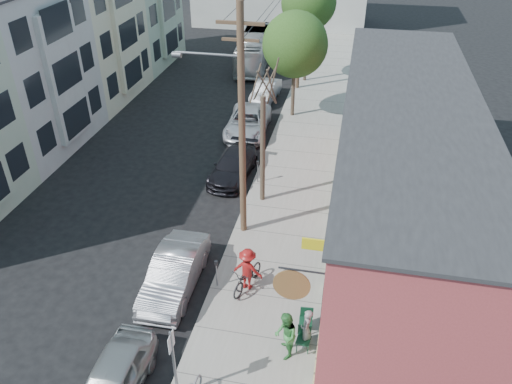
% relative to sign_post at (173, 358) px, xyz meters
% --- Properties ---
extents(ground, '(120.00, 120.00, 0.00)m').
position_rel_sign_post_xyz_m(ground, '(-2.35, 4.78, -1.83)').
color(ground, black).
extents(sidewalk, '(4.50, 58.00, 0.15)m').
position_rel_sign_post_xyz_m(sidewalk, '(1.90, 15.78, -1.76)').
color(sidewalk, gray).
rests_on(sidewalk, ground).
extents(cafe_building, '(6.60, 20.20, 6.61)m').
position_rel_sign_post_xyz_m(cafe_building, '(6.64, 9.77, 1.47)').
color(cafe_building, '#A03B3E').
rests_on(cafe_building, ground).
extents(apartment_row, '(6.30, 32.00, 9.00)m').
position_rel_sign_post_xyz_m(apartment_row, '(-14.20, 18.78, 2.67)').
color(apartment_row, '#A4B79A').
rests_on(apartment_row, ground).
extents(sign_post, '(0.07, 0.45, 2.80)m').
position_rel_sign_post_xyz_m(sign_post, '(0.00, 0.00, 0.00)').
color(sign_post, slate).
rests_on(sign_post, sidewalk).
extents(parking_meter_near, '(0.14, 0.14, 1.24)m').
position_rel_sign_post_xyz_m(parking_meter_near, '(-0.10, 4.97, -0.85)').
color(parking_meter_near, slate).
rests_on(parking_meter_near, sidewalk).
extents(parking_meter_far, '(0.14, 0.14, 1.24)m').
position_rel_sign_post_xyz_m(parking_meter_far, '(-0.10, 12.97, -0.85)').
color(parking_meter_far, slate).
rests_on(parking_meter_far, sidewalk).
extents(utility_pole_near, '(3.57, 0.28, 10.00)m').
position_rel_sign_post_xyz_m(utility_pole_near, '(0.04, 8.76, 3.58)').
color(utility_pole_near, '#503A28').
rests_on(utility_pole_near, sidewalk).
extents(utility_pole_far, '(1.80, 0.28, 10.00)m').
position_rel_sign_post_xyz_m(utility_pole_far, '(0.10, 27.07, 3.51)').
color(utility_pole_far, '#503A28').
rests_on(utility_pole_far, sidewalk).
extents(tree_bare, '(0.24, 0.24, 5.42)m').
position_rel_sign_post_xyz_m(tree_bare, '(0.45, 11.41, 1.03)').
color(tree_bare, '#44392C').
rests_on(tree_bare, sidewalk).
extents(tree_leafy_mid, '(4.11, 4.11, 6.78)m').
position_rel_sign_post_xyz_m(tree_leafy_mid, '(0.45, 21.94, 3.03)').
color(tree_leafy_mid, '#44392C').
rests_on(tree_leafy_mid, sidewalk).
extents(tree_leafy_far, '(4.02, 4.02, 7.86)m').
position_rel_sign_post_xyz_m(tree_leafy_far, '(0.45, 28.81, 4.16)').
color(tree_leafy_far, '#44392C').
rests_on(tree_leafy_far, sidewalk).
extents(patio_chair_a, '(0.54, 0.54, 0.88)m').
position_rel_sign_post_xyz_m(patio_chair_a, '(3.57, 3.40, -1.24)').
color(patio_chair_a, '#0F3723').
rests_on(patio_chair_a, sidewalk).
extents(patio_chair_b, '(0.56, 0.56, 0.88)m').
position_rel_sign_post_xyz_m(patio_chair_b, '(3.59, 2.54, -1.24)').
color(patio_chair_b, '#0F3723').
rests_on(patio_chair_b, sidewalk).
extents(patron_grey, '(0.40, 0.60, 1.60)m').
position_rel_sign_post_xyz_m(patron_grey, '(3.65, 2.72, -0.88)').
color(patron_grey, gray).
rests_on(patron_grey, sidewalk).
extents(patron_green, '(0.88, 1.02, 1.82)m').
position_rel_sign_post_xyz_m(patron_green, '(3.02, 2.19, -0.77)').
color(patron_green, '#327F3A').
rests_on(patron_green, sidewalk).
extents(cyclist, '(1.29, 0.89, 1.83)m').
position_rel_sign_post_xyz_m(cyclist, '(1.10, 5.13, -0.77)').
color(cyclist, maroon).
rests_on(cyclist, sidewalk).
extents(cyclist_bike, '(1.30, 2.16, 1.07)m').
position_rel_sign_post_xyz_m(cyclist_bike, '(1.10, 5.13, -1.15)').
color(cyclist_bike, black).
rests_on(cyclist_bike, sidewalk).
extents(car_0, '(1.71, 4.18, 1.42)m').
position_rel_sign_post_xyz_m(car_0, '(-1.94, -0.39, -1.12)').
color(car_0, '#93979A').
rests_on(car_0, ground).
extents(car_1, '(1.68, 4.68, 1.54)m').
position_rel_sign_post_xyz_m(car_1, '(-1.72, 4.68, -1.06)').
color(car_1, '#9999A0').
rests_on(car_1, ground).
extents(car_2, '(2.17, 4.64, 1.31)m').
position_rel_sign_post_xyz_m(car_2, '(-1.55, 13.50, -1.18)').
color(car_2, black).
rests_on(car_2, ground).
extents(car_3, '(2.76, 5.47, 1.48)m').
position_rel_sign_post_xyz_m(car_3, '(-1.94, 18.92, -1.09)').
color(car_3, '#B8BAC0').
rests_on(car_3, ground).
extents(car_4, '(1.78, 4.15, 1.33)m').
position_rel_sign_post_xyz_m(car_4, '(-1.87, 24.51, -1.17)').
color(car_4, '#989A9F').
rests_on(car_4, ground).
extents(bus, '(3.17, 9.73, 2.66)m').
position_rel_sign_post_xyz_m(bus, '(-4.32, 32.14, -0.50)').
color(bus, silver).
rests_on(bus, ground).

